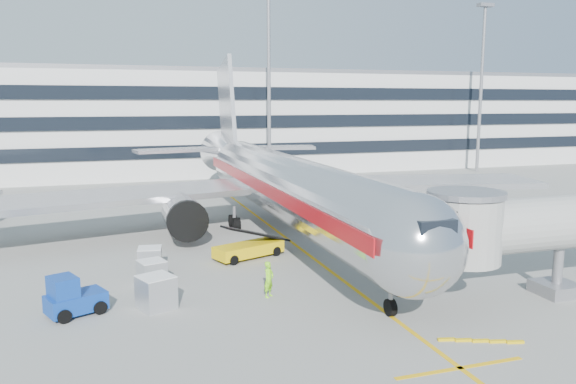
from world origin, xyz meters
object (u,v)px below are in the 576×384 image
object	(u,v)px
cargo_container_left	(156,292)
ramp_worker	(269,279)
cargo_container_right	(150,259)
cargo_container_front	(152,273)
main_jet	(278,182)
baggage_tug	(72,298)
belt_loader	(249,248)

from	to	relation	value
cargo_container_left	ramp_worker	bearing A→B (deg)	-1.27
cargo_container_right	cargo_container_front	distance (m)	3.00
ramp_worker	main_jet	bearing A→B (deg)	29.22
baggage_tug	ramp_worker	xyz separation A→B (m)	(10.30, -0.45, 0.09)
cargo_container_front	ramp_worker	distance (m)	7.27
main_jet	baggage_tug	xyz separation A→B (m)	(-15.42, -14.64, -3.31)
cargo_container_front	ramp_worker	xyz separation A→B (m)	(6.05, -4.01, 0.25)
cargo_container_left	cargo_container_front	world-z (taller)	cargo_container_left
main_jet	baggage_tug	size ratio (longest dim) A/B	15.71
belt_loader	cargo_container_front	bearing A→B (deg)	-149.37
cargo_container_left	cargo_container_front	bearing A→B (deg)	88.73
main_jet	cargo_container_front	bearing A→B (deg)	-135.24
cargo_container_right	ramp_worker	bearing A→B (deg)	-49.73
main_jet	cargo_container_left	size ratio (longest dim) A/B	23.38
belt_loader	cargo_container_right	xyz separation A→B (m)	(-6.79, -1.09, 0.08)
main_jet	belt_loader	size ratio (longest dim) A/B	9.59
cargo_container_left	ramp_worker	world-z (taller)	ramp_worker
main_jet	ramp_worker	size ratio (longest dim) A/B	25.02
belt_loader	ramp_worker	world-z (taller)	belt_loader
belt_loader	cargo_container_right	bearing A→B (deg)	-170.86
cargo_container_right	ramp_worker	size ratio (longest dim) A/B	0.81
main_jet	cargo_container_right	size ratio (longest dim) A/B	30.77
main_jet	ramp_worker	xyz separation A→B (m)	(-5.11, -15.09, -3.22)
main_jet	cargo_container_left	xyz separation A→B (m)	(-11.25, -14.95, -3.34)
cargo_container_front	belt_loader	bearing A→B (deg)	30.63
main_jet	baggage_tug	bearing A→B (deg)	-136.48
cargo_container_right	ramp_worker	xyz separation A→B (m)	(5.94, -7.01, 0.23)
baggage_tug	cargo_container_right	xyz separation A→B (m)	(4.36, 6.57, -0.14)
main_jet	cargo_container_front	world-z (taller)	main_jet
cargo_container_right	cargo_container_front	bearing A→B (deg)	-92.18
ramp_worker	cargo_container_right	bearing A→B (deg)	88.22
baggage_tug	belt_loader	bearing A→B (deg)	34.46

